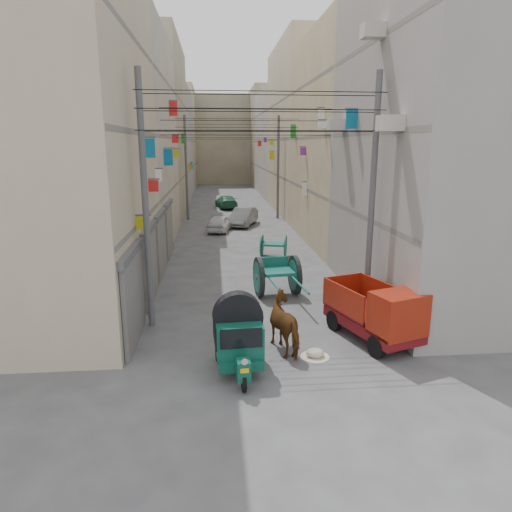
{
  "coord_description": "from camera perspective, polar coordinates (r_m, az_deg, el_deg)",
  "views": [
    {
      "loc": [
        -1.47,
        -8.31,
        5.79
      ],
      "look_at": [
        -0.12,
        6.5,
        2.16
      ],
      "focal_mm": 32.0,
      "sensor_mm": 36.0,
      "label": 1
    }
  ],
  "objects": [
    {
      "name": "feed_sack",
      "position": [
        13.15,
        7.4,
        -11.92
      ],
      "size": [
        0.51,
        0.4,
        0.25
      ],
      "primitive_type": "ellipsoid",
      "color": "#BDB69D",
      "rests_on": "ground"
    },
    {
      "name": "mini_truck",
      "position": [
        14.01,
        15.25,
        -7.32
      ],
      "size": [
        2.4,
        3.53,
        1.82
      ],
      "rotation": [
        0.0,
        0.0,
        0.32
      ],
      "color": "black",
      "rests_on": "ground"
    },
    {
      "name": "auto_rickshaw",
      "position": [
        12.1,
        -2.27,
        -9.86
      ],
      "size": [
        1.41,
        2.33,
        1.62
      ],
      "rotation": [
        0.0,
        0.0,
        0.06
      ],
      "color": "black",
      "rests_on": "ground"
    },
    {
      "name": "tonga_cart",
      "position": [
        17.91,
        2.64,
        -2.41
      ],
      "size": [
        1.78,
        3.58,
        1.56
      ],
      "rotation": [
        0.0,
        0.0,
        0.11
      ],
      "color": "black",
      "rests_on": "ground"
    },
    {
      "name": "shutters_left",
      "position": [
        19.33,
        -12.36,
        0.56
      ],
      "size": [
        0.18,
        14.4,
        2.88
      ],
      "color": "#4E4E53",
      "rests_on": "ground"
    },
    {
      "name": "signboards",
      "position": [
        30.1,
        -2.45,
        9.22
      ],
      "size": [
        8.22,
        40.52,
        5.67
      ],
      "color": "gold",
      "rests_on": "ground"
    },
    {
      "name": "distant_car_white",
      "position": [
        31.37,
        -4.54,
        4.11
      ],
      "size": [
        2.06,
        3.57,
        1.14
      ],
      "primitive_type": "imported",
      "rotation": [
        0.0,
        0.0,
        2.92
      ],
      "color": "silver",
      "rests_on": "ground"
    },
    {
      "name": "end_cap_building",
      "position": [
        74.33,
        -4.21,
        14.25
      ],
      "size": [
        22.0,
        10.0,
        13.0
      ],
      "primitive_type": "cube",
      "color": "tan",
      "rests_on": "ground"
    },
    {
      "name": "ac_units",
      "position": [
        16.86,
        13.22,
        18.98
      ],
      "size": [
        0.7,
        6.55,
        3.35
      ],
      "color": "#B8B2A5",
      "rests_on": "ground"
    },
    {
      "name": "building_row_right",
      "position": [
        43.48,
        7.6,
        14.5
      ],
      "size": [
        8.0,
        62.0,
        14.0
      ],
      "color": "gray",
      "rests_on": "ground"
    },
    {
      "name": "second_cart",
      "position": [
        24.13,
        2.21,
        1.37
      ],
      "size": [
        1.58,
        1.47,
        1.17
      ],
      "rotation": [
        0.0,
        0.0,
        -0.26
      ],
      "color": "#14594F",
      "rests_on": "ground"
    },
    {
      "name": "building_row_left",
      "position": [
        42.94,
        -14.4,
        14.21
      ],
      "size": [
        8.0,
        62.0,
        14.0
      ],
      "color": "#B9A78C",
      "rests_on": "ground"
    },
    {
      "name": "horse",
      "position": [
        13.25,
        4.04,
        -8.41
      ],
      "size": [
        1.42,
        2.08,
        1.61
      ],
      "primitive_type": "imported",
      "rotation": [
        0.0,
        0.0,
        3.46
      ],
      "color": "maroon",
      "rests_on": "ground"
    },
    {
      "name": "utility_poles",
      "position": [
        25.42,
        -1.92,
        9.69
      ],
      "size": [
        7.4,
        22.2,
        8.0
      ],
      "color": "#4F4F51",
      "rests_on": "ground"
    },
    {
      "name": "distant_car_grey",
      "position": [
        33.6,
        -1.6,
        4.93
      ],
      "size": [
        2.53,
        4.17,
        1.3
      ],
      "primitive_type": "imported",
      "rotation": [
        0.0,
        0.0,
        -0.32
      ],
      "color": "#5C615E",
      "rests_on": "ground"
    },
    {
      "name": "ground",
      "position": [
        10.24,
        4.23,
        -20.77
      ],
      "size": [
        140.0,
        140.0,
        0.0
      ],
      "primitive_type": "plane",
      "color": "#424244",
      "rests_on": "ground"
    },
    {
      "name": "distant_car_green",
      "position": [
        43.16,
        -3.73,
        6.79
      ],
      "size": [
        2.22,
        4.28,
        1.19
      ],
      "primitive_type": "imported",
      "rotation": [
        0.0,
        0.0,
        3.28
      ],
      "color": "#226542",
      "rests_on": "ground"
    },
    {
      "name": "overhead_cables",
      "position": [
        22.78,
        -1.57,
        16.19
      ],
      "size": [
        7.4,
        22.52,
        1.12
      ],
      "color": "black",
      "rests_on": "ground"
    }
  ]
}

